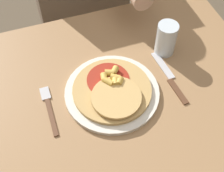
{
  "coord_description": "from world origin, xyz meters",
  "views": [
    {
      "loc": [
        -0.19,
        -0.47,
        1.56
      ],
      "look_at": [
        -0.01,
        0.04,
        0.81
      ],
      "focal_mm": 50.0,
      "sensor_mm": 36.0,
      "label": 1
    }
  ],
  "objects_px": {
    "dining_table": "(119,126)",
    "pizza": "(113,90)",
    "plate": "(112,92)",
    "drinking_glass": "(166,39)",
    "knife": "(170,78)",
    "fork": "(49,107)"
  },
  "relations": [
    {
      "from": "dining_table",
      "to": "pizza",
      "type": "distance_m",
      "value": 0.16
    },
    {
      "from": "plate",
      "to": "drinking_glass",
      "type": "xyz_separation_m",
      "value": [
        0.22,
        0.11,
        0.05
      ]
    },
    {
      "from": "plate",
      "to": "pizza",
      "type": "bearing_deg",
      "value": -79.51
    },
    {
      "from": "plate",
      "to": "knife",
      "type": "xyz_separation_m",
      "value": [
        0.19,
        -0.0,
        -0.0
      ]
    },
    {
      "from": "fork",
      "to": "pizza",
      "type": "bearing_deg",
      "value": -5.43
    },
    {
      "from": "dining_table",
      "to": "drinking_glass",
      "type": "height_order",
      "value": "drinking_glass"
    },
    {
      "from": "fork",
      "to": "knife",
      "type": "distance_m",
      "value": 0.39
    },
    {
      "from": "dining_table",
      "to": "fork",
      "type": "xyz_separation_m",
      "value": [
        -0.2,
        0.06,
        0.13
      ]
    },
    {
      "from": "dining_table",
      "to": "pizza",
      "type": "relative_size",
      "value": 4.08
    },
    {
      "from": "knife",
      "to": "drinking_glass",
      "type": "bearing_deg",
      "value": 74.76
    },
    {
      "from": "pizza",
      "to": "drinking_glass",
      "type": "xyz_separation_m",
      "value": [
        0.22,
        0.11,
        0.03
      ]
    },
    {
      "from": "pizza",
      "to": "knife",
      "type": "bearing_deg",
      "value": 0.25
    },
    {
      "from": "dining_table",
      "to": "drinking_glass",
      "type": "bearing_deg",
      "value": 35.58
    },
    {
      "from": "dining_table",
      "to": "plate",
      "type": "bearing_deg",
      "value": 101.49
    },
    {
      "from": "dining_table",
      "to": "fork",
      "type": "relative_size",
      "value": 5.56
    },
    {
      "from": "dining_table",
      "to": "fork",
      "type": "height_order",
      "value": "fork"
    },
    {
      "from": "plate",
      "to": "dining_table",
      "type": "bearing_deg",
      "value": -78.51
    },
    {
      "from": "drinking_glass",
      "to": "plate",
      "type": "bearing_deg",
      "value": -153.91
    },
    {
      "from": "knife",
      "to": "fork",
      "type": "bearing_deg",
      "value": 177.39
    },
    {
      "from": "knife",
      "to": "pizza",
      "type": "bearing_deg",
      "value": -179.75
    },
    {
      "from": "drinking_glass",
      "to": "pizza",
      "type": "bearing_deg",
      "value": -152.98
    },
    {
      "from": "fork",
      "to": "drinking_glass",
      "type": "distance_m",
      "value": 0.43
    }
  ]
}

